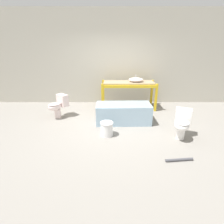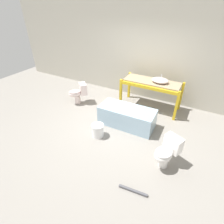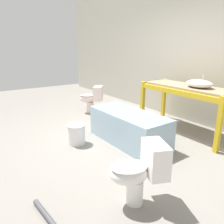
{
  "view_description": "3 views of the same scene",
  "coord_description": "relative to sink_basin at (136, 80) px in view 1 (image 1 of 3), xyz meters",
  "views": [
    {
      "loc": [
        -0.05,
        -4.33,
        2.06
      ],
      "look_at": [
        -0.05,
        -0.21,
        0.47
      ],
      "focal_mm": 28.0,
      "sensor_mm": 36.0,
      "label": 1
    },
    {
      "loc": [
        1.8,
        -3.42,
        2.96
      ],
      "look_at": [
        -0.01,
        -0.12,
        0.52
      ],
      "focal_mm": 28.0,
      "sensor_mm": 36.0,
      "label": 2
    },
    {
      "loc": [
        3.03,
        -2.04,
        1.6
      ],
      "look_at": [
        0.13,
        -0.05,
        0.55
      ],
      "focal_mm": 35.0,
      "sensor_mm": 36.0,
      "label": 3
    }
  ],
  "objects": [
    {
      "name": "bathtub_main",
      "position": [
        -0.47,
        -1.2,
        -0.67
      ],
      "size": [
        1.51,
        0.68,
        0.54
      ],
      "rotation": [
        0.0,
        0.0,
        0.02
      ],
      "color": "#99B7CC",
      "rests_on": "ground_plane"
    },
    {
      "name": "warehouse_wall_rear",
      "position": [
        -0.74,
        0.67,
        0.62
      ],
      "size": [
        10.8,
        0.08,
        3.2
      ],
      "color": "#B2AD9E",
      "rests_on": "ground_plane"
    },
    {
      "name": "shelving_rack",
      "position": [
        -0.24,
        0.01,
        -0.22
      ],
      "size": [
        1.8,
        0.73,
        0.91
      ],
      "color": "gold",
      "rests_on": "ground_plane"
    },
    {
      "name": "ground_plane",
      "position": [
        -0.74,
        -1.41,
        -0.98
      ],
      "size": [
        12.0,
        12.0,
        0.0
      ],
      "primitive_type": "plane",
      "color": "gray"
    },
    {
      "name": "loose_pipe",
      "position": [
        0.48,
        -2.99,
        -0.95
      ],
      "size": [
        0.54,
        0.11,
        0.05
      ],
      "color": "#4C4C51",
      "rests_on": "ground_plane"
    },
    {
      "name": "toilet_near",
      "position": [
        -2.39,
        -0.85,
        -0.59
      ],
      "size": [
        0.64,
        0.66,
        0.68
      ],
      "rotation": [
        0.0,
        0.0,
        -0.72
      ],
      "color": "silver",
      "rests_on": "ground_plane"
    },
    {
      "name": "bucket_white",
      "position": [
        -0.92,
        -1.98,
        -0.8
      ],
      "size": [
        0.31,
        0.31,
        0.34
      ],
      "color": "white",
      "rests_on": "ground_plane"
    },
    {
      "name": "sink_basin",
      "position": [
        0.0,
        0.0,
        0.0
      ],
      "size": [
        0.49,
        0.36,
        0.22
      ],
      "color": "silver",
      "rests_on": "shelving_rack"
    },
    {
      "name": "toilet_far",
      "position": [
        0.82,
        -2.1,
        -0.59
      ],
      "size": [
        0.54,
        0.66,
        0.68
      ],
      "rotation": [
        0.0,
        0.0,
        -0.41
      ],
      "color": "white",
      "rests_on": "ground_plane"
    }
  ]
}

